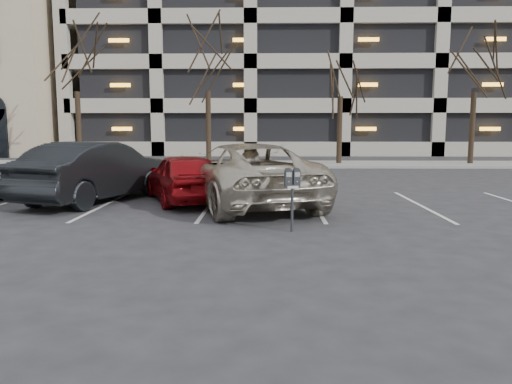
{
  "coord_description": "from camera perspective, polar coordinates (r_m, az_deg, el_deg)",
  "views": [
    {
      "loc": [
        0.11,
        -10.83,
        2.09
      ],
      "look_at": [
        -0.08,
        -1.52,
        0.86
      ],
      "focal_mm": 35.0,
      "sensor_mm": 36.0,
      "label": 1
    }
  ],
  "objects": [
    {
      "name": "ground",
      "position": [
        11.03,
        0.6,
        -3.39
      ],
      "size": [
        140.0,
        140.0,
        0.0
      ],
      "primitive_type": "plane",
      "color": "#28282B",
      "rests_on": "ground"
    },
    {
      "name": "sidewalk",
      "position": [
        26.91,
        0.96,
        3.21
      ],
      "size": [
        80.0,
        4.0,
        0.12
      ],
      "primitive_type": "cube",
      "color": "gray",
      "rests_on": "ground"
    },
    {
      "name": "stall_lines",
      "position": [
        13.38,
        -5.3,
        -1.46
      ],
      "size": [
        16.9,
        5.2,
        0.0
      ],
      "color": "silver",
      "rests_on": "ground"
    },
    {
      "name": "parking_garage",
      "position": [
        46.78,
        16.57,
        16.06
      ],
      "size": [
        52.0,
        20.0,
        19.0
      ],
      "color": "black",
      "rests_on": "ground"
    },
    {
      "name": "tree_a",
      "position": [
        28.98,
        -19.99,
        15.46
      ],
      "size": [
        3.84,
        3.84,
        8.72
      ],
      "color": "black",
      "rests_on": "ground"
    },
    {
      "name": "tree_b",
      "position": [
        27.34,
        -5.58,
        16.44
      ],
      "size": [
        3.86,
        3.86,
        8.76
      ],
      "color": "black",
      "rests_on": "ground"
    },
    {
      "name": "tree_c",
      "position": [
        27.37,
        9.7,
        15.34
      ],
      "size": [
        3.57,
        3.57,
        8.1
      ],
      "color": "black",
      "rests_on": "ground"
    },
    {
      "name": "tree_d",
      "position": [
        29.24,
        23.9,
        14.95
      ],
      "size": [
        3.76,
        3.76,
        8.55
      ],
      "color": "black",
      "rests_on": "ground"
    },
    {
      "name": "parking_meter",
      "position": [
        9.86,
        4.17,
        0.93
      ],
      "size": [
        0.34,
        0.19,
        1.25
      ],
      "rotation": [
        0.0,
        0.0,
        0.23
      ],
      "color": "black",
      "rests_on": "ground"
    },
    {
      "name": "suv_silver",
      "position": [
        13.19,
        -1.33,
        2.03
      ],
      "size": [
        4.6,
        6.51,
        1.66
      ],
      "rotation": [
        0.0,
        0.0,
        3.49
      ],
      "color": "beige",
      "rests_on": "ground"
    },
    {
      "name": "car_red",
      "position": [
        13.91,
        -8.25,
        1.67
      ],
      "size": [
        3.0,
        4.35,
        1.37
      ],
      "primitive_type": "imported",
      "rotation": [
        0.0,
        0.0,
        3.52
      ],
      "color": "maroon",
      "rests_on": "ground"
    },
    {
      "name": "car_dark",
      "position": [
        14.6,
        -17.74,
        2.24
      ],
      "size": [
        3.37,
        5.35,
        1.67
      ],
      "primitive_type": "imported",
      "rotation": [
        0.0,
        0.0,
        2.8
      ],
      "color": "black",
      "rests_on": "ground"
    }
  ]
}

